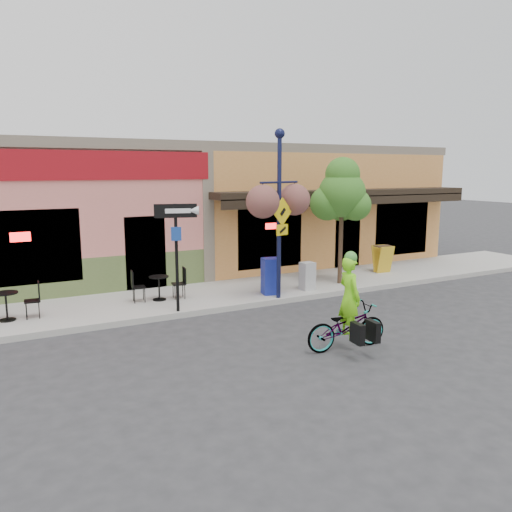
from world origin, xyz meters
The scene contains 14 objects.
ground centered at (0.00, 0.00, 0.00)m, with size 90.00×90.00×0.00m, color #2D2D30.
sidewalk centered at (0.00, 2.00, 0.07)m, with size 24.00×3.00×0.15m, color #9E9B93.
curb centered at (0.00, 0.55, 0.07)m, with size 24.00×0.12×0.15m, color #A8A59E.
building centered at (0.00, 7.50, 2.25)m, with size 18.20×8.20×4.50m, color #DA766B, non-canonical shape.
bicycle centered at (-0.65, -3.10, 0.47)m, with size 0.63×1.80×0.95m, color maroon.
cyclist_rider centered at (-0.60, -3.10, 0.83)m, with size 0.61×0.40×1.67m, color #7CEE19.
lamp_post centered at (-0.08, 0.65, 2.43)m, with size 1.46×0.58×4.56m, color #13173C, non-canonical shape.
one_way_sign centered at (-2.97, 0.65, 1.49)m, with size 1.03×0.22×2.67m, color black, non-canonical shape.
cafe_set_left centered at (-6.77, 1.74, 0.59)m, with size 1.47×0.73×0.88m, color black, non-canonical shape.
cafe_set_right centered at (-3.07, 1.92, 0.58)m, with size 1.43×0.72×0.86m, color black, non-canonical shape.
newspaper_box_blue centered at (-0.07, 1.12, 0.67)m, with size 0.46×0.41×1.03m, color navy, non-canonical shape.
newspaper_box_grey centered at (1.14, 1.07, 0.56)m, with size 0.38×0.34×0.81m, color #ABABAB, non-canonical shape.
street_tree centered at (2.51, 1.33, 2.11)m, with size 1.53×1.53×3.91m, color #3D7A26, non-canonical shape.
sandwich_board centered at (4.83, 1.84, 0.62)m, with size 0.56×0.41×0.94m, color gold, non-canonical shape.
Camera 1 is at (-6.82, -10.91, 3.62)m, focal length 35.00 mm.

